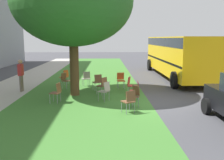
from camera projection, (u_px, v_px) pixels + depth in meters
ground at (155, 103)px, 10.77m from camera, size 80.00×80.00×0.00m
grass_verge at (81, 103)px, 10.70m from camera, size 48.00×6.00×0.01m
street_tree at (73, 2)px, 11.57m from camera, size 5.69×5.69×6.59m
chair_0 at (86, 78)px, 14.45m from camera, size 0.54×0.53×0.88m
chair_1 at (98, 81)px, 13.30m from camera, size 0.55×0.54×0.88m
chair_2 at (131, 84)px, 12.40m from camera, size 0.53×0.53×0.88m
chair_3 at (134, 94)px, 10.11m from camera, size 0.58×0.58×0.88m
chair_4 at (136, 89)px, 11.19m from camera, size 0.45×0.45×0.88m
chair_5 at (105, 90)px, 11.02m from camera, size 0.58×0.58×0.88m
chair_6 at (65, 76)px, 15.09m from camera, size 0.57×0.57×0.88m
chair_7 at (65, 79)px, 13.85m from camera, size 0.57×0.57×0.88m
chair_8 at (121, 79)px, 13.88m from camera, size 0.46×0.46×0.88m
chair_9 at (103, 84)px, 12.30m from camera, size 0.59×0.59×0.88m
chair_10 at (57, 91)px, 10.73m from camera, size 0.49×0.50×0.88m
chair_11 at (129, 100)px, 9.22m from camera, size 0.57×0.56×0.88m
school_bus at (177, 53)px, 17.60m from camera, size 10.40×2.80×2.88m
pedestrian_0 at (21, 74)px, 13.03m from camera, size 0.37×0.22×1.69m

